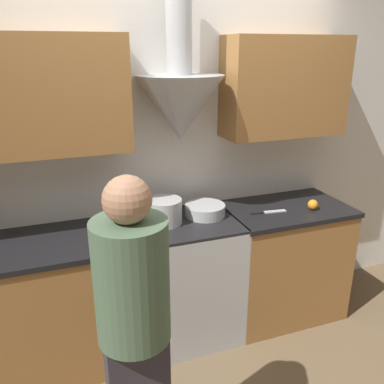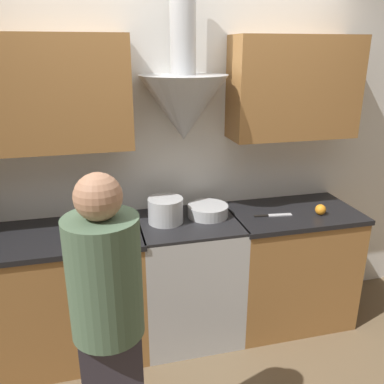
{
  "view_description": "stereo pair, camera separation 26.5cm",
  "coord_description": "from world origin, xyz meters",
  "px_view_note": "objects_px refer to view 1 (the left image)",
  "views": [
    {
      "loc": [
        -0.86,
        -2.1,
        2.07
      ],
      "look_at": [
        0.0,
        0.25,
        1.18
      ],
      "focal_mm": 38.0,
      "sensor_mm": 36.0,
      "label": 1
    },
    {
      "loc": [
        -0.61,
        -2.18,
        2.07
      ],
      "look_at": [
        0.0,
        0.25,
        1.18
      ],
      "focal_mm": 38.0,
      "sensor_mm": 36.0,
      "label": 2
    }
  ],
  "objects_px": {
    "orange_fruit": "(313,205)",
    "person_foreground_left": "(135,339)",
    "stock_pot": "(164,211)",
    "mixing_bowl": "(205,210)",
    "stove_range": "(187,278)"
  },
  "relations": [
    {
      "from": "orange_fruit",
      "to": "person_foreground_left",
      "type": "height_order",
      "value": "person_foreground_left"
    },
    {
      "from": "stock_pot",
      "to": "mixing_bowl",
      "type": "distance_m",
      "value": 0.32
    },
    {
      "from": "stock_pot",
      "to": "mixing_bowl",
      "type": "relative_size",
      "value": 0.84
    },
    {
      "from": "orange_fruit",
      "to": "stock_pot",
      "type": "bearing_deg",
      "value": 172.73
    },
    {
      "from": "orange_fruit",
      "to": "stove_range",
      "type": "bearing_deg",
      "value": 172.96
    },
    {
      "from": "stove_range",
      "to": "mixing_bowl",
      "type": "xyz_separation_m",
      "value": [
        0.16,
        0.05,
        0.5
      ]
    },
    {
      "from": "stove_range",
      "to": "person_foreground_left",
      "type": "bearing_deg",
      "value": -119.9
    },
    {
      "from": "stock_pot",
      "to": "orange_fruit",
      "type": "distance_m",
      "value": 1.12
    },
    {
      "from": "stove_range",
      "to": "orange_fruit",
      "type": "bearing_deg",
      "value": -7.04
    },
    {
      "from": "stove_range",
      "to": "mixing_bowl",
      "type": "height_order",
      "value": "mixing_bowl"
    },
    {
      "from": "stove_range",
      "to": "stock_pot",
      "type": "bearing_deg",
      "value": 171.34
    },
    {
      "from": "orange_fruit",
      "to": "mixing_bowl",
      "type": "bearing_deg",
      "value": 167.86
    },
    {
      "from": "mixing_bowl",
      "to": "orange_fruit",
      "type": "relative_size",
      "value": 3.76
    },
    {
      "from": "person_foreground_left",
      "to": "mixing_bowl",
      "type": "bearing_deg",
      "value": 55.44
    },
    {
      "from": "stove_range",
      "to": "person_foreground_left",
      "type": "height_order",
      "value": "person_foreground_left"
    }
  ]
}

